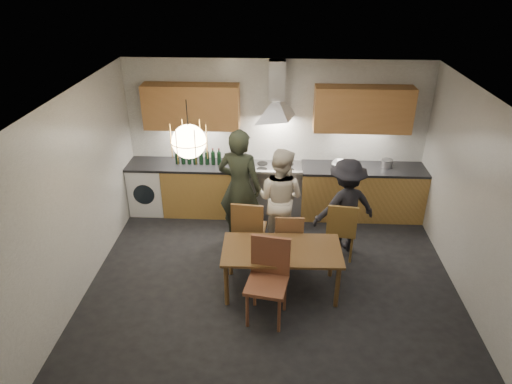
{
  "coord_description": "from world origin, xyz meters",
  "views": [
    {
      "loc": [
        0.04,
        -5.04,
        4.01
      ],
      "look_at": [
        -0.24,
        0.4,
        1.2
      ],
      "focal_mm": 32.0,
      "sensor_mm": 36.0,
      "label": 1
    }
  ],
  "objects_px": {
    "dining_table": "(282,254)",
    "mixing_bowl": "(342,165)",
    "chair_back_left": "(249,227)",
    "person_right": "(345,206)",
    "stock_pot": "(387,163)",
    "person_mid": "(280,198)",
    "chair_front": "(268,274)",
    "person_left": "(240,187)",
    "wine_bottles": "(198,156)"
  },
  "relations": [
    {
      "from": "mixing_bowl",
      "to": "chair_front",
      "type": "bearing_deg",
      "value": -114.39
    },
    {
      "from": "person_left",
      "to": "stock_pot",
      "type": "relative_size",
      "value": 10.23
    },
    {
      "from": "stock_pot",
      "to": "wine_bottles",
      "type": "distance_m",
      "value": 3.15
    },
    {
      "from": "dining_table",
      "to": "stock_pot",
      "type": "height_order",
      "value": "stock_pot"
    },
    {
      "from": "mixing_bowl",
      "to": "person_left",
      "type": "bearing_deg",
      "value": -151.78
    },
    {
      "from": "dining_table",
      "to": "wine_bottles",
      "type": "relative_size",
      "value": 2.0
    },
    {
      "from": "stock_pot",
      "to": "person_right",
      "type": "bearing_deg",
      "value": -125.78
    },
    {
      "from": "chair_back_left",
      "to": "mixing_bowl",
      "type": "distance_m",
      "value": 2.09
    },
    {
      "from": "chair_back_left",
      "to": "person_right",
      "type": "distance_m",
      "value": 1.47
    },
    {
      "from": "dining_table",
      "to": "person_left",
      "type": "height_order",
      "value": "person_left"
    },
    {
      "from": "chair_front",
      "to": "person_mid",
      "type": "bearing_deg",
      "value": 95.58
    },
    {
      "from": "person_left",
      "to": "stock_pot",
      "type": "height_order",
      "value": "person_left"
    },
    {
      "from": "person_mid",
      "to": "stock_pot",
      "type": "relative_size",
      "value": 8.79
    },
    {
      "from": "person_left",
      "to": "wine_bottles",
      "type": "bearing_deg",
      "value": -34.46
    },
    {
      "from": "stock_pot",
      "to": "dining_table",
      "type": "bearing_deg",
      "value": -129.15
    },
    {
      "from": "person_left",
      "to": "person_mid",
      "type": "distance_m",
      "value": 0.63
    },
    {
      "from": "chair_front",
      "to": "person_left",
      "type": "xyz_separation_m",
      "value": [
        -0.48,
        1.67,
        0.31
      ]
    },
    {
      "from": "person_right",
      "to": "person_mid",
      "type": "bearing_deg",
      "value": -25.96
    },
    {
      "from": "person_left",
      "to": "mixing_bowl",
      "type": "height_order",
      "value": "person_left"
    },
    {
      "from": "chair_front",
      "to": "stock_pot",
      "type": "xyz_separation_m",
      "value": [
        1.89,
        2.59,
        0.35
      ]
    },
    {
      "from": "chair_front",
      "to": "stock_pot",
      "type": "relative_size",
      "value": 5.89
    },
    {
      "from": "chair_front",
      "to": "person_right",
      "type": "relative_size",
      "value": 0.71
    },
    {
      "from": "mixing_bowl",
      "to": "dining_table",
      "type": "bearing_deg",
      "value": -115.52
    },
    {
      "from": "chair_back_left",
      "to": "mixing_bowl",
      "type": "xyz_separation_m",
      "value": [
        1.47,
        1.45,
        0.37
      ]
    },
    {
      "from": "person_right",
      "to": "wine_bottles",
      "type": "relative_size",
      "value": 1.91
    },
    {
      "from": "chair_back_left",
      "to": "wine_bottles",
      "type": "relative_size",
      "value": 1.29
    },
    {
      "from": "dining_table",
      "to": "chair_back_left",
      "type": "distance_m",
      "value": 0.79
    },
    {
      "from": "wine_bottles",
      "to": "chair_back_left",
      "type": "bearing_deg",
      "value": -57.11
    },
    {
      "from": "chair_back_left",
      "to": "person_mid",
      "type": "xyz_separation_m",
      "value": [
        0.44,
        0.5,
        0.22
      ]
    },
    {
      "from": "wine_bottles",
      "to": "person_left",
      "type": "bearing_deg",
      "value": -48.9
    },
    {
      "from": "dining_table",
      "to": "stock_pot",
      "type": "xyz_separation_m",
      "value": [
        1.73,
        2.13,
        0.39
      ]
    },
    {
      "from": "person_left",
      "to": "wine_bottles",
      "type": "distance_m",
      "value": 1.18
    },
    {
      "from": "person_left",
      "to": "wine_bottles",
      "type": "height_order",
      "value": "person_left"
    },
    {
      "from": "stock_pot",
      "to": "person_left",
      "type": "bearing_deg",
      "value": -158.67
    },
    {
      "from": "chair_back_left",
      "to": "stock_pot",
      "type": "relative_size",
      "value": 5.56
    },
    {
      "from": "chair_back_left",
      "to": "stock_pot",
      "type": "distance_m",
      "value": 2.69
    },
    {
      "from": "person_left",
      "to": "chair_front",
      "type": "bearing_deg",
      "value": 120.54
    },
    {
      "from": "chair_front",
      "to": "dining_table",
      "type": "bearing_deg",
      "value": 81.1
    },
    {
      "from": "chair_front",
      "to": "person_left",
      "type": "bearing_deg",
      "value": 116.27
    },
    {
      "from": "chair_front",
      "to": "stock_pot",
      "type": "bearing_deg",
      "value": 64.05
    },
    {
      "from": "chair_front",
      "to": "mixing_bowl",
      "type": "height_order",
      "value": "chair_front"
    },
    {
      "from": "person_right",
      "to": "wine_bottles",
      "type": "bearing_deg",
      "value": -43.63
    },
    {
      "from": "chair_front",
      "to": "person_left",
      "type": "height_order",
      "value": "person_left"
    },
    {
      "from": "dining_table",
      "to": "mixing_bowl",
      "type": "distance_m",
      "value": 2.33
    },
    {
      "from": "person_left",
      "to": "person_mid",
      "type": "bearing_deg",
      "value": -171.87
    },
    {
      "from": "chair_back_left",
      "to": "person_right",
      "type": "xyz_separation_m",
      "value": [
        1.41,
        0.39,
        0.17
      ]
    },
    {
      "from": "stock_pot",
      "to": "person_mid",
      "type": "bearing_deg",
      "value": -150.6
    },
    {
      "from": "chair_back_left",
      "to": "person_right",
      "type": "relative_size",
      "value": 0.67
    },
    {
      "from": "chair_front",
      "to": "person_left",
      "type": "distance_m",
      "value": 1.76
    },
    {
      "from": "dining_table",
      "to": "person_right",
      "type": "distance_m",
      "value": 1.39
    }
  ]
}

